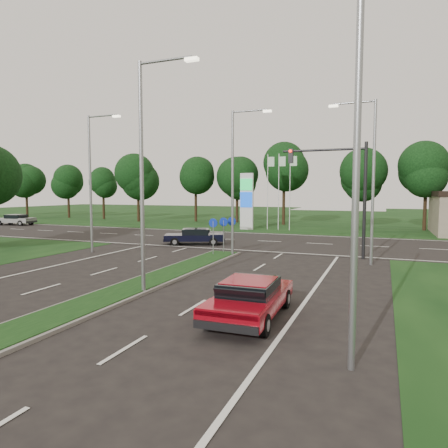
% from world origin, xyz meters
% --- Properties ---
extents(verge_far, '(160.00, 50.00, 0.02)m').
position_xyz_m(verge_far, '(0.00, 55.00, 0.00)').
color(verge_far, black).
rests_on(verge_far, ground).
extents(cross_road, '(160.00, 12.00, 0.02)m').
position_xyz_m(cross_road, '(0.00, 24.00, 0.00)').
color(cross_road, black).
rests_on(cross_road, ground).
extents(median_kerb, '(2.00, 26.00, 0.12)m').
position_xyz_m(median_kerb, '(0.00, 4.00, 0.06)').
color(median_kerb, slate).
rests_on(median_kerb, ground).
extents(streetlight_median_near, '(2.53, 0.22, 9.00)m').
position_xyz_m(streetlight_median_near, '(1.00, 6.00, 5.08)').
color(streetlight_median_near, gray).
rests_on(streetlight_median_near, ground).
extents(streetlight_median_far, '(2.53, 0.22, 9.00)m').
position_xyz_m(streetlight_median_far, '(1.00, 16.00, 5.08)').
color(streetlight_median_far, gray).
rests_on(streetlight_median_far, ground).
extents(streetlight_left_far, '(2.53, 0.22, 9.00)m').
position_xyz_m(streetlight_left_far, '(-8.30, 14.00, 5.08)').
color(streetlight_left_far, gray).
rests_on(streetlight_left_far, ground).
extents(streetlight_right_far, '(2.53, 0.22, 9.00)m').
position_xyz_m(streetlight_right_far, '(8.80, 16.00, 5.08)').
color(streetlight_right_far, gray).
rests_on(streetlight_right_far, ground).
extents(streetlight_right_near, '(2.53, 0.22, 9.00)m').
position_xyz_m(streetlight_right_near, '(8.80, 2.00, 5.08)').
color(streetlight_right_near, gray).
rests_on(streetlight_right_near, ground).
extents(traffic_signal, '(5.10, 0.42, 7.00)m').
position_xyz_m(traffic_signal, '(7.19, 18.00, 4.65)').
color(traffic_signal, black).
rests_on(traffic_signal, ground).
extents(median_signs, '(1.16, 1.76, 2.38)m').
position_xyz_m(median_signs, '(0.00, 16.40, 1.71)').
color(median_signs, gray).
rests_on(median_signs, ground).
extents(gas_pylon, '(5.80, 1.26, 8.00)m').
position_xyz_m(gas_pylon, '(-3.79, 33.05, 3.20)').
color(gas_pylon, silver).
rests_on(gas_pylon, ground).
extents(treeline_far, '(6.00, 6.00, 9.90)m').
position_xyz_m(treeline_far, '(0.10, 39.93, 6.83)').
color(treeline_far, black).
rests_on(treeline_far, ground).
extents(red_sedan, '(2.04, 4.66, 1.27)m').
position_xyz_m(red_sedan, '(5.68, 4.67, 0.68)').
color(red_sedan, maroon).
rests_on(red_sedan, ground).
extents(navy_sedan, '(4.86, 3.46, 1.24)m').
position_xyz_m(navy_sedan, '(-3.78, 20.01, 0.66)').
color(navy_sedan, black).
rests_on(navy_sedan, ground).
extents(far_car_a, '(4.76, 2.62, 1.30)m').
position_xyz_m(far_car_a, '(-31.73, 27.88, 0.70)').
color(far_car_a, gray).
rests_on(far_car_a, ground).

